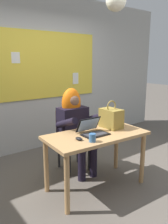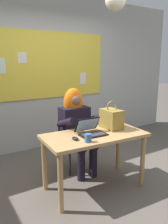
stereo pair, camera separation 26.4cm
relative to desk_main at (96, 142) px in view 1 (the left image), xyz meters
name	(u,v)px [view 1 (the left image)]	position (x,y,z in m)	size (l,w,h in m)	color
ground_plane	(100,182)	(0.11, 0.04, -0.63)	(24.00, 24.00, 0.00)	#5B544C
wall_back_bulletin	(39,73)	(0.11, 1.76, 0.79)	(6.18, 1.95, 2.81)	#B2B2AD
desk_main	(96,142)	(0.00, 0.00, 0.00)	(1.32, 0.72, 0.74)	tan
chair_at_desk	(71,136)	(0.07, 0.68, -0.13)	(0.45, 0.45, 0.90)	#4C1E19
person_costumed	(75,124)	(0.06, 0.55, 0.10)	(0.60, 0.61, 1.25)	black
laptop	(93,130)	(-0.04, 0.02, 0.15)	(0.34, 0.31, 0.20)	black
computer_mouse	(79,139)	(-0.31, -0.06, 0.12)	(0.06, 0.10, 0.03)	black
handbag	(111,118)	(0.33, 0.08, 0.24)	(0.20, 0.30, 0.38)	olive
coffee_mug	(92,138)	(-0.22, -0.19, 0.15)	(0.08, 0.08, 0.10)	#336099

